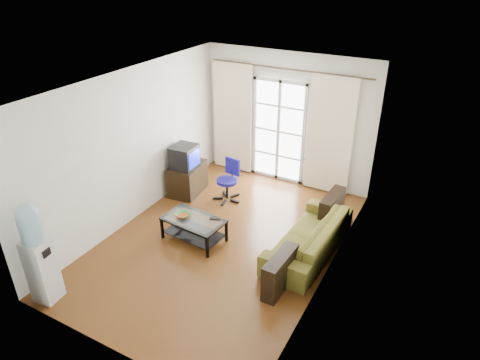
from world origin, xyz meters
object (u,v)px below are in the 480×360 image
at_px(coffee_table, 194,226).
at_px(water_cooler, 37,252).
at_px(crt_tv, 184,156).
at_px(task_chair, 228,188).
at_px(tv_stand, 187,178).
at_px(sofa, 309,237).

relative_size(coffee_table, water_cooler, 0.70).
distance_m(crt_tv, task_chair, 1.06).
height_order(tv_stand, crt_tv, crt_tv).
xyz_separation_m(tv_stand, water_cooler, (0.02, -3.46, 0.51)).
bearing_deg(crt_tv, coffee_table, -53.21).
height_order(sofa, task_chair, task_chair).
bearing_deg(sofa, crt_tv, -99.42).
xyz_separation_m(coffee_table, tv_stand, (-1.05, 1.33, 0.03)).
distance_m(tv_stand, crt_tv, 0.53).
relative_size(sofa, coffee_table, 1.91).
xyz_separation_m(sofa, coffee_table, (-1.81, -0.61, -0.03)).
relative_size(sofa, water_cooler, 1.33).
bearing_deg(coffee_table, water_cooler, -115.69).
bearing_deg(tv_stand, water_cooler, -97.00).
bearing_deg(crt_tv, task_chair, 10.20).
xyz_separation_m(coffee_table, crt_tv, (-1.05, 1.25, 0.55)).
distance_m(coffee_table, water_cooler, 2.43).
bearing_deg(tv_stand, sofa, -21.40).
bearing_deg(task_chair, water_cooler, -94.55).
relative_size(coffee_table, task_chair, 1.29).
distance_m(sofa, water_cooler, 3.98).
relative_size(crt_tv, task_chair, 0.62).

